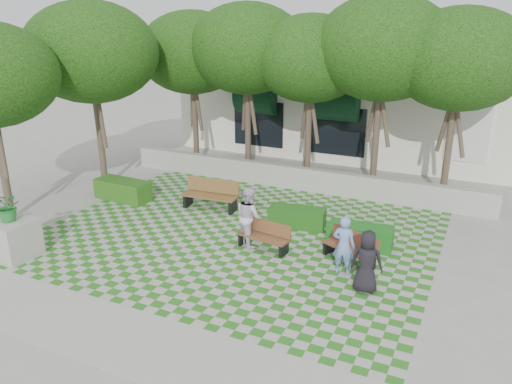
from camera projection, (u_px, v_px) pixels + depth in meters
The scene contains 17 objects.
ground at pixel (219, 249), 14.87m from camera, with size 90.00×90.00×0.00m, color gray.
lawn at pixel (235, 236), 15.72m from camera, with size 12.00×12.00×0.00m, color #2B721E.
sidewalk_south at pixel (113, 334), 10.87m from camera, with size 16.00×2.00×0.01m, color #9E9B93.
sidewalk_west at pixel (65, 202), 18.65m from camera, with size 2.00×12.00×0.01m, color #9E9B93.
retaining_wall at pixel (295, 178), 20.01m from camera, with size 15.00×0.36×0.90m, color #9E9B93.
bench_east at pixel (351, 248), 13.99m from camera, with size 1.72×1.18×0.86m.
bench_mid at pixel (264, 236), 14.76m from camera, with size 1.66×0.76×0.84m.
bench_west at pixel (211, 195), 17.86m from camera, with size 2.06×0.82×1.06m.
hedge_east at pixel (360, 236), 14.94m from camera, with size 1.91×0.77×0.67m, color #165318.
hedge_midright at pixel (297, 217), 16.38m from camera, with size 1.83×0.73×0.64m, color #1A4D14.
hedge_west at pixel (123, 190), 18.81m from camera, with size 2.15×0.86×0.75m, color #245215.
planter_front at pixel (12, 231), 14.11m from camera, with size 1.17×1.17×1.98m.
person_blue at pixel (344, 246), 13.16m from camera, with size 0.60×0.40×1.66m, color #7494D4.
person_dark at pixel (367, 262), 12.33m from camera, with size 0.80×0.52×1.63m, color black.
person_white at pixel (249, 216), 14.90m from camera, with size 0.88×0.69×1.82m, color silver.
tree_row at pixel (250, 55), 18.99m from camera, with size 17.70×13.40×7.41m.
building at pixel (369, 100), 25.65m from camera, with size 18.00×8.92×5.15m.
Camera 1 is at (6.79, -11.69, 6.52)m, focal length 35.00 mm.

